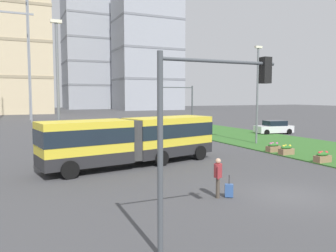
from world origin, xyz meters
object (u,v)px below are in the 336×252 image
at_px(flower_planter_1, 323,157).
at_px(flower_planter_3, 273,147).
at_px(pedestrian_crossing, 218,175).
at_px(rolling_suitcase, 229,190).
at_px(apartment_tower_westcentre, 13,28).
at_px(car_navy_sedan, 78,138).
at_px(articulated_bus, 133,140).
at_px(streetlight_median, 257,91).
at_px(car_white_van, 274,128).
at_px(streetlight_left, 58,86).
at_px(apartment_tower_eastcentre, 147,52).
at_px(flower_planter_2, 286,150).
at_px(traffic_light_far_right, 181,101).
at_px(traffic_light_near_left, 203,115).
at_px(apartment_tower_centre, 85,53).

distance_m(flower_planter_1, flower_planter_3, 4.68).
distance_m(pedestrian_crossing, rolling_suitcase, 0.85).
bearing_deg(apartment_tower_westcentre, pedestrian_crossing, -84.81).
relative_size(car_navy_sedan, pedestrian_crossing, 2.57).
bearing_deg(rolling_suitcase, articulated_bus, 100.78).
bearing_deg(streetlight_median, flower_planter_1, -101.79).
relative_size(car_white_van, apartment_tower_westcentre, 0.10).
height_order(streetlight_left, streetlight_median, streetlight_left).
xyz_separation_m(articulated_bus, apartment_tower_eastcentre, (34.32, 87.19, 17.81)).
height_order(car_white_van, flower_planter_2, car_white_van).
bearing_deg(flower_planter_2, articulated_bus, 173.55).
bearing_deg(apartment_tower_westcentre, flower_planter_3, -76.76).
xyz_separation_m(flower_planter_2, flower_planter_3, (0.00, 1.39, 0.00)).
bearing_deg(flower_planter_3, articulated_bus, -179.62).
distance_m(pedestrian_crossing, streetlight_median, 18.16).
bearing_deg(traffic_light_far_right, flower_planter_3, -81.88).
xyz_separation_m(rolling_suitcase, flower_planter_1, (10.02, 3.80, 0.11)).
xyz_separation_m(articulated_bus, flower_planter_1, (11.61, -4.60, -1.23)).
xyz_separation_m(articulated_bus, flower_planter_3, (11.61, 0.08, -1.23)).
relative_size(flower_planter_1, streetlight_median, 0.12).
relative_size(rolling_suitcase, traffic_light_near_left, 0.17).
xyz_separation_m(flower_planter_2, apartment_tower_westcentre, (-18.28, 79.05, 21.72)).
bearing_deg(car_navy_sedan, streetlight_median, -18.51).
bearing_deg(traffic_light_near_left, apartment_tower_centre, 80.74).
bearing_deg(streetlight_median, car_white_van, 39.09).
height_order(pedestrian_crossing, traffic_light_far_right, traffic_light_far_right).
height_order(apartment_tower_westcentre, apartment_tower_eastcentre, apartment_tower_westcentre).
distance_m(flower_planter_1, apartment_tower_westcentre, 87.09).
height_order(streetlight_left, apartment_tower_eastcentre, apartment_tower_eastcentre).
bearing_deg(flower_planter_3, flower_planter_1, -90.00).
relative_size(traffic_light_far_right, streetlight_left, 0.61).
relative_size(car_white_van, streetlight_left, 0.50).
xyz_separation_m(flower_planter_2, streetlight_median, (1.90, 5.82, 4.51)).
bearing_deg(articulated_bus, apartment_tower_centre, 80.74).
relative_size(articulated_bus, pedestrian_crossing, 6.91).
xyz_separation_m(car_white_van, flower_planter_2, (-9.44, -11.94, -0.33)).
relative_size(articulated_bus, apartment_tower_westcentre, 0.27).
bearing_deg(traffic_light_far_right, traffic_light_near_left, -115.23).
height_order(articulated_bus, car_white_van, articulated_bus).
relative_size(traffic_light_far_right, apartment_tower_centre, 0.14).
bearing_deg(apartment_tower_westcentre, car_white_van, -67.56).
distance_m(flower_planter_1, streetlight_left, 17.87).
relative_size(pedestrian_crossing, apartment_tower_eastcentre, 0.04).
height_order(flower_planter_3, streetlight_median, streetlight_median).
height_order(car_white_van, traffic_light_near_left, traffic_light_near_left).
height_order(articulated_bus, apartment_tower_centre, apartment_tower_centre).
bearing_deg(car_navy_sedan, apartment_tower_centre, 78.76).
bearing_deg(apartment_tower_centre, apartment_tower_westcentre, -130.89).
bearing_deg(flower_planter_3, streetlight_left, 172.70).
xyz_separation_m(flower_planter_1, apartment_tower_eastcentre, (22.70, 91.79, 19.03)).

